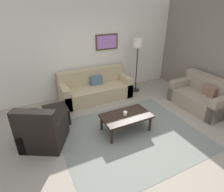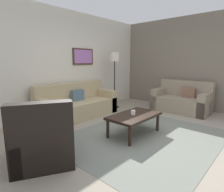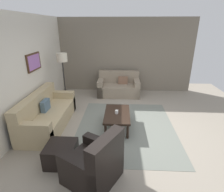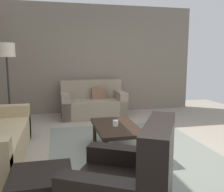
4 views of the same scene
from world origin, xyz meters
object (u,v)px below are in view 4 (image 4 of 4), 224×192
Objects in this scene: cup at (116,123)px; lamp_standing at (7,59)px; couch_loveseat at (93,104)px; coffee_table at (116,129)px.

cup is 0.05× the size of lamp_standing.
cup is at bearing 179.65° from couch_loveseat.
lamp_standing reaches higher than coffee_table.
cup is 2.45m from lamp_standing.
coffee_table is at bearing -180.00° from couch_loveseat.
couch_loveseat is 2.48m from cup.
cup is at bearing 138.67° from coffee_table.
lamp_standing reaches higher than couch_loveseat.
lamp_standing is (1.43, 1.74, 0.95)m from cup.
lamp_standing is at bearing 120.74° from couch_loveseat.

